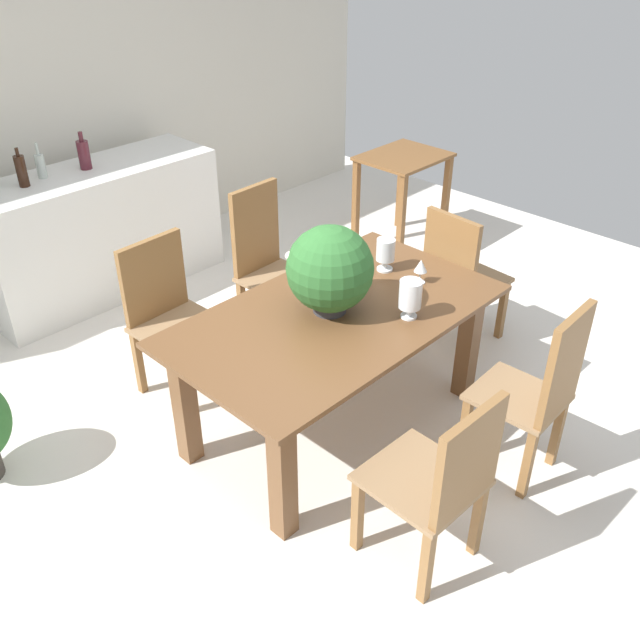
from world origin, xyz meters
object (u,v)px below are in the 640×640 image
at_px(crystal_vase_left, 410,295).
at_px(wine_glass, 421,266).
at_px(wine_bottle_clear, 21,171).
at_px(dining_table, 336,336).
at_px(wine_bottle_amber, 41,165).
at_px(flower_centerpiece, 330,270).
at_px(crystal_vase_center_near, 386,251).
at_px(chair_far_right, 266,259).
at_px(kitchen_counter, 100,231).
at_px(side_table, 403,177).
at_px(chair_foot_end, 458,273).
at_px(wine_bottle_tall, 84,154).
at_px(chair_near_right, 539,389).
at_px(chair_far_left, 167,309).
at_px(chair_near_left, 442,479).

relative_size(crystal_vase_left, wine_glass, 1.47).
bearing_deg(wine_bottle_clear, crystal_vase_left, -74.71).
xyz_separation_m(dining_table, wine_bottle_amber, (-0.34, 2.45, 0.44)).
xyz_separation_m(flower_centerpiece, crystal_vase_center_near, (0.56, 0.08, -0.12)).
relative_size(dining_table, wine_bottle_amber, 7.38).
xyz_separation_m(chair_far_right, kitchen_counter, (-0.44, 1.36, -0.09)).
height_order(chair_far_right, crystal_vase_left, chair_far_right).
xyz_separation_m(dining_table, side_table, (2.13, 1.22, 0.00)).
xyz_separation_m(chair_far_right, wine_bottle_amber, (-0.74, 1.45, 0.47)).
height_order(chair_foot_end, wine_bottle_tall, wine_bottle_tall).
height_order(chair_near_right, chair_far_left, chair_near_right).
bearing_deg(wine_bottle_amber, wine_glass, -70.50).
bearing_deg(wine_glass, side_table, 40.72).
relative_size(chair_foot_end, chair_near_right, 0.94).
xyz_separation_m(wine_bottle_clear, wine_bottle_amber, (0.16, 0.06, -0.02)).
height_order(kitchen_counter, wine_bottle_amber, wine_bottle_amber).
xyz_separation_m(flower_centerpiece, kitchen_counter, (-0.03, 2.32, -0.52)).
xyz_separation_m(wine_bottle_clear, side_table, (2.63, -1.16, -0.45)).
xyz_separation_m(flower_centerpiece, crystal_vase_left, (0.24, -0.34, -0.12)).
relative_size(flower_centerpiece, crystal_vase_center_near, 2.44).
bearing_deg(chair_far_right, flower_centerpiece, -115.06).
height_order(chair_far_left, wine_bottle_clear, wine_bottle_clear).
height_order(dining_table, chair_foot_end, chair_foot_end).
xyz_separation_m(chair_foot_end, chair_near_left, (-1.59, -1.01, -0.00)).
bearing_deg(chair_near_left, kitchen_counter, -94.54).
bearing_deg(flower_centerpiece, chair_far_left, 112.67).
bearing_deg(wine_bottle_amber, chair_near_left, -91.10).
bearing_deg(chair_near_right, chair_foot_end, -129.50).
height_order(crystal_vase_center_near, wine_bottle_amber, wine_bottle_amber).
distance_m(flower_centerpiece, kitchen_counter, 2.38).
relative_size(crystal_vase_left, wine_bottle_clear, 0.81).
relative_size(chair_far_left, crystal_vase_left, 4.49).
xyz_separation_m(crystal_vase_center_near, wine_bottle_tall, (-0.59, 2.27, 0.18)).
bearing_deg(chair_foot_end, wine_bottle_clear, 39.56).
height_order(crystal_vase_left, wine_bottle_tall, wine_bottle_tall).
bearing_deg(flower_centerpiece, chair_foot_end, -1.44).
bearing_deg(chair_near_left, chair_far_right, -110.34).
distance_m(chair_foot_end, chair_near_right, 1.27).
height_order(chair_near_right, wine_bottle_amber, wine_bottle_amber).
bearing_deg(chair_far_left, wine_glass, -51.12).
xyz_separation_m(chair_near_right, side_table, (1.72, 2.22, 0.05)).
xyz_separation_m(chair_far_left, wine_glass, (0.98, -1.11, 0.32)).
relative_size(chair_far_right, crystal_vase_center_near, 5.36).
bearing_deg(dining_table, wine_glass, -11.80).
xyz_separation_m(flower_centerpiece, wine_bottle_tall, (-0.03, 2.36, 0.06)).
bearing_deg(crystal_vase_center_near, wine_bottle_amber, 110.94).
relative_size(dining_table, chair_far_left, 1.88).
height_order(chair_far_right, crystal_vase_center_near, chair_far_right).
xyz_separation_m(wine_bottle_tall, side_table, (2.17, -1.17, -0.45)).
relative_size(chair_far_left, kitchen_counter, 0.53).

